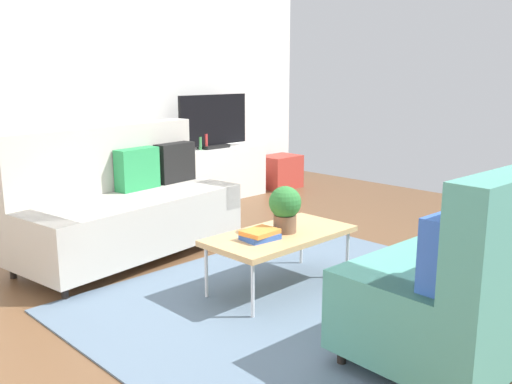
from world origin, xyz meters
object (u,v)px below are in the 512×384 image
at_px(tv, 213,122).
at_px(storage_trunk, 280,172).
at_px(coffee_table, 280,237).
at_px(bottle_0, 200,143).
at_px(potted_plant, 285,207).
at_px(vase_0, 171,145).
at_px(couch_green, 496,270).
at_px(vase_1, 182,143).
at_px(bottle_1, 206,142).
at_px(table_book_0, 260,237).
at_px(couch_beige, 125,205).
at_px(tv_console, 213,174).

xyz_separation_m(tv, storage_trunk, (1.10, -0.08, -0.73)).
distance_m(coffee_table, bottle_0, 2.86).
bearing_deg(potted_plant, storage_trunk, 43.55).
distance_m(storage_trunk, vase_0, 1.76).
height_order(couch_green, storage_trunk, couch_green).
height_order(couch_green, vase_1, couch_green).
xyz_separation_m(couch_green, coffee_table, (-0.28, 1.42, -0.05)).
distance_m(tv, bottle_1, 0.26).
bearing_deg(vase_0, potted_plant, -109.25).
bearing_deg(coffee_table, tv, 58.87).
relative_size(coffee_table, table_book_0, 4.58).
bearing_deg(tv, couch_beige, -149.91).
distance_m(couch_green, vase_0, 4.09).
relative_size(table_book_0, bottle_0, 1.54).
height_order(storage_trunk, potted_plant, potted_plant).
xyz_separation_m(tv, bottle_0, (-0.23, -0.02, -0.23)).
bearing_deg(potted_plant, coffee_table, 171.91).
xyz_separation_m(couch_green, potted_plant, (-0.24, 1.41, 0.16)).
xyz_separation_m(tv_console, bottle_0, (-0.23, -0.04, 0.40)).
relative_size(tv, potted_plant, 2.98).
bearing_deg(potted_plant, tv, 59.60).
height_order(tv, vase_1, tv).
bearing_deg(vase_1, bottle_1, -17.67).
bearing_deg(bottle_0, couch_green, -104.56).
bearing_deg(tv_console, storage_trunk, -5.19).
distance_m(tv, vase_1, 0.48).
relative_size(tv, bottle_1, 5.45).
bearing_deg(couch_beige, bottle_0, -154.77).
xyz_separation_m(table_book_0, vase_0, (1.17, 2.62, 0.29)).
bearing_deg(vase_0, vase_1, 0.00).
distance_m(tv_console, table_book_0, 3.11).
bearing_deg(table_book_0, coffee_table, 2.39).
bearing_deg(bottle_0, potted_plant, -116.64).
bearing_deg(vase_0, bottle_1, -11.47).
xyz_separation_m(table_book_0, vase_1, (1.33, 2.62, 0.29)).
distance_m(vase_0, bottle_0, 0.36).
relative_size(table_book_0, vase_1, 1.33).
height_order(tv_console, vase_0, vase_0).
xyz_separation_m(tv, table_book_0, (-1.75, -2.55, -0.51)).
xyz_separation_m(vase_1, bottle_0, (0.19, -0.09, -0.01)).
bearing_deg(potted_plant, tv_console, 59.80).
bearing_deg(coffee_table, bottle_0, 62.58).
xyz_separation_m(coffee_table, tv, (1.53, 2.54, 0.56)).
bearing_deg(bottle_0, vase_0, 165.71).
distance_m(table_book_0, vase_0, 2.88).
xyz_separation_m(storage_trunk, potted_plant, (-2.59, -2.46, 0.39)).
xyz_separation_m(vase_0, vase_1, (0.16, 0.00, 0.01)).
xyz_separation_m(potted_plant, vase_0, (0.91, 2.61, 0.12)).
distance_m(couch_beige, table_book_0, 1.44).
bearing_deg(vase_1, tv, -9.48).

